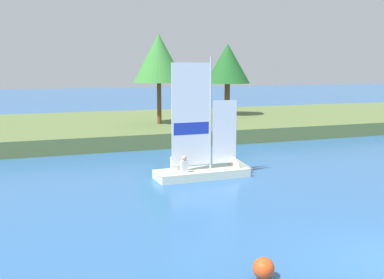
{
  "coord_description": "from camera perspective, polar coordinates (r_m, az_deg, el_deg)",
  "views": [
    {
      "loc": [
        -8.13,
        -7.96,
        4.6
      ],
      "look_at": [
        -0.57,
        12.45,
        1.2
      ],
      "focal_mm": 42.97,
      "sensor_mm": 36.0,
      "label": 1
    }
  ],
  "objects": [
    {
      "name": "channel_buoy",
      "position": [
        10.6,
        8.87,
        -15.49
      ],
      "size": [
        0.48,
        0.48,
        0.48
      ],
      "primitive_type": "sphere",
      "color": "#E54C19",
      "rests_on": "ground"
    },
    {
      "name": "shore_bank",
      "position": [
        33.61,
        -6.18,
        1.72
      ],
      "size": [
        80.0,
        15.16,
        0.89
      ],
      "primitive_type": "cube",
      "color": "#5B703D",
      "rests_on": "ground"
    },
    {
      "name": "shoreline_tree_midleft",
      "position": [
        30.68,
        -4.15,
        10.02
      ],
      "size": [
        3.4,
        3.4,
        5.95
      ],
      "color": "brown",
      "rests_on": "shore_bank"
    },
    {
      "name": "shoreline_tree_centre",
      "position": [
        36.63,
        4.43,
        9.33
      ],
      "size": [
        3.57,
        3.57,
        5.6
      ],
      "color": "brown",
      "rests_on": "shore_bank"
    },
    {
      "name": "sailboat",
      "position": [
        19.78,
        3.23,
        -3.39
      ],
      "size": [
        4.49,
        1.48,
        5.5
      ],
      "rotation": [
        0.0,
        0.0,
        0.02
      ],
      "color": "silver",
      "rests_on": "ground"
    }
  ]
}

